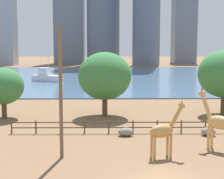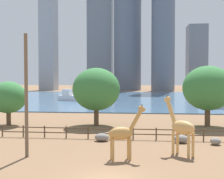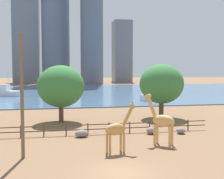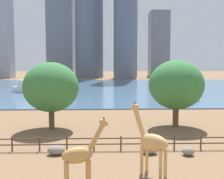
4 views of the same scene
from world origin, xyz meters
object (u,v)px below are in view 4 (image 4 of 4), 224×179
at_px(boulder_near_fence, 188,151).
at_px(boulder_small, 150,149).
at_px(giraffe_companion, 152,142).
at_px(tree_left_large, 176,85).
at_px(tree_center_broad, 51,87).
at_px(boat_ferry, 25,88).
at_px(boat_sailboat, 182,96).
at_px(boulder_by_pole, 56,150).
at_px(giraffe_tall, 80,155).

xyz_separation_m(boulder_near_fence, boulder_small, (-3.17, 0.50, 0.06)).
height_order(giraffe_companion, tree_left_large, tree_left_large).
xyz_separation_m(boulder_small, tree_center_broad, (-10.01, 9.42, 4.54)).
relative_size(boulder_near_fence, boat_ferry, 0.13).
bearing_deg(tree_left_large, boat_sailboat, 72.32).
relative_size(boulder_small, tree_left_large, 0.17).
height_order(boulder_by_pole, tree_center_broad, tree_center_broad).
relative_size(boulder_by_pole, boulder_small, 1.04).
bearing_deg(giraffe_companion, boat_sailboat, -65.11).
bearing_deg(boat_ferry, boulder_near_fence, -36.46).
height_order(giraffe_tall, boat_ferry, boat_ferry).
xyz_separation_m(boulder_small, tree_left_large, (4.85, 10.14, 4.72)).
bearing_deg(boulder_small, tree_left_large, 64.43).
bearing_deg(tree_left_large, boat_ferry, 125.89).
distance_m(boulder_near_fence, boulder_by_pole, 11.12).
distance_m(boulder_small, boat_ferry, 56.03).
bearing_deg(giraffe_tall, boulder_near_fence, 16.67).
relative_size(boulder_by_pole, tree_left_large, 0.18).
xyz_separation_m(giraffe_tall, boat_ferry, (-18.95, 56.84, -0.77)).
relative_size(tree_center_broad, boat_sailboat, 1.09).
relative_size(boulder_near_fence, boulder_small, 0.72).
bearing_deg(tree_center_broad, boulder_by_pole, -77.63).
bearing_deg(tree_left_large, boulder_near_fence, -98.98).
relative_size(boulder_near_fence, boat_sailboat, 0.14).
height_order(boulder_near_fence, tree_left_large, tree_left_large).
xyz_separation_m(giraffe_companion, boulder_near_fence, (3.81, 4.01, -1.99)).
distance_m(giraffe_companion, tree_left_large, 15.90).
bearing_deg(giraffe_tall, boulder_by_pole, 94.10).
relative_size(giraffe_tall, tree_center_broad, 0.56).
height_order(boat_ferry, boat_sailboat, boat_ferry).
distance_m(giraffe_companion, tree_center_broad, 16.99).
bearing_deg(boulder_by_pole, giraffe_companion, -31.75).
xyz_separation_m(giraffe_companion, boat_sailboat, (12.60, 36.94, -1.12)).
bearing_deg(boat_sailboat, tree_left_large, 60.74).
bearing_deg(boulder_small, tree_center_broad, 136.74).
height_order(boulder_near_fence, tree_center_broad, tree_center_broad).
relative_size(tree_left_large, boat_sailboat, 1.13).
distance_m(giraffe_companion, boulder_small, 4.95).
relative_size(boulder_small, boat_sailboat, 0.20).
bearing_deg(giraffe_companion, tree_left_large, -66.83).
bearing_deg(giraffe_tall, tree_left_large, 40.41).
height_order(boulder_by_pole, boulder_small, boulder_small).
bearing_deg(boat_sailboat, giraffe_tall, 54.36).
bearing_deg(boulder_by_pole, tree_center_broad, 102.37).
bearing_deg(tree_center_broad, giraffe_tall, -73.65).
height_order(giraffe_companion, boulder_small, giraffe_companion).
height_order(giraffe_tall, boulder_by_pole, giraffe_tall).
distance_m(boat_ferry, boat_sailboat, 40.52).
distance_m(boulder_near_fence, tree_left_large, 11.79).
xyz_separation_m(boulder_by_pole, boulder_small, (7.94, -0.00, 0.01)).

